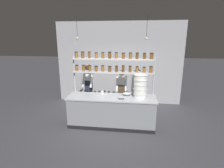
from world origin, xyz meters
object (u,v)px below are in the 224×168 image
object	(u,v)px
chef_right	(137,90)
prep_bowl_center_front	(127,95)
spice_shelf_unit	(113,66)
container_stack	(140,86)
serving_cup_front	(102,92)
chef_center	(121,90)
chef_left	(89,85)
prep_bowl_near_left	(121,98)

from	to	relation	value
chef_right	prep_bowl_center_front	world-z (taller)	chef_right
spice_shelf_unit	container_stack	xyz separation A→B (m)	(0.83, -0.29, -0.51)
container_stack	serving_cup_front	bearing A→B (deg)	171.06
spice_shelf_unit	chef_center	bearing A→B (deg)	62.83
serving_cup_front	container_stack	bearing A→B (deg)	-8.94
serving_cup_front	prep_bowl_center_front	bearing A→B (deg)	-4.10
chef_left	chef_center	xyz separation A→B (m)	(1.13, -0.01, -0.11)
container_stack	serving_cup_front	xyz separation A→B (m)	(-1.14, 0.18, -0.29)
spice_shelf_unit	prep_bowl_center_front	distance (m)	0.95
chef_left	chef_right	size ratio (longest dim) A/B	1.04
serving_cup_front	spice_shelf_unit	bearing A→B (deg)	19.71
chef_center	container_stack	distance (m)	1.02
chef_center	prep_bowl_center_front	xyz separation A→B (m)	(0.21, -0.63, 0.05)
chef_right	prep_bowl_near_left	distance (m)	0.91
prep_bowl_near_left	container_stack	bearing A→B (deg)	22.03
prep_bowl_center_front	serving_cup_front	world-z (taller)	serving_cup_front
chef_right	serving_cup_front	size ratio (longest dim) A/B	16.97
chef_right	prep_bowl_center_front	bearing A→B (deg)	-117.76
prep_bowl_near_left	prep_bowl_center_front	bearing A→B (deg)	68.06
container_stack	prep_bowl_center_front	world-z (taller)	container_stack
prep_bowl_near_left	prep_bowl_center_front	distance (m)	0.36
chef_left	prep_bowl_near_left	size ratio (longest dim) A/B	9.28
chef_center	prep_bowl_near_left	size ratio (longest dim) A/B	8.43
chef_center	serving_cup_front	xyz separation A→B (m)	(-0.54, -0.57, 0.06)
chef_left	chef_right	distance (m)	1.65
spice_shelf_unit	chef_left	size ratio (longest dim) A/B	1.42
chef_left	prep_bowl_center_front	world-z (taller)	chef_left
prep_bowl_near_left	serving_cup_front	bearing A→B (deg)	147.71
chef_right	container_stack	size ratio (longest dim) A/B	2.49
chef_center	chef_right	xyz separation A→B (m)	(0.51, -0.16, 0.06)
spice_shelf_unit	prep_bowl_near_left	bearing A→B (deg)	-57.95
chef_right	container_stack	bearing A→B (deg)	-76.54
spice_shelf_unit	prep_bowl_near_left	xyz separation A→B (m)	(0.31, -0.50, -0.83)
chef_right	container_stack	distance (m)	0.66
chef_left	serving_cup_front	distance (m)	0.83
container_stack	prep_bowl_center_front	distance (m)	0.51
chef_right	chef_center	bearing A→B (deg)	167.67
chef_center	chef_right	world-z (taller)	chef_right
chef_right	prep_bowl_center_front	xyz separation A→B (m)	(-0.30, -0.46, -0.02)
chef_center	container_stack	xyz separation A→B (m)	(0.60, -0.75, 0.35)
chef_center	prep_bowl_center_front	bearing A→B (deg)	-74.06
prep_bowl_near_left	spice_shelf_unit	bearing A→B (deg)	122.05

